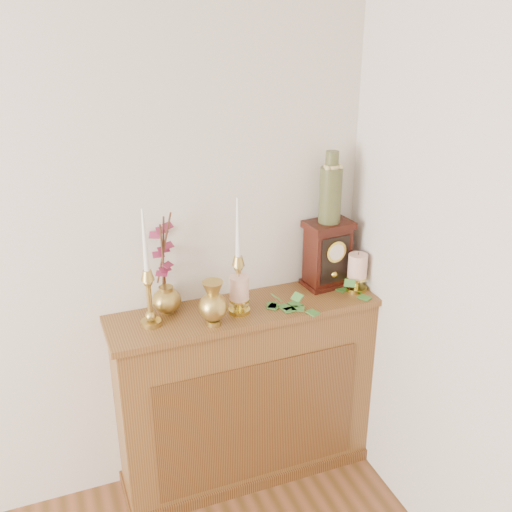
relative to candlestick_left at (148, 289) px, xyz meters
name	(u,v)px	position (x,y,z in m)	size (l,w,h in m)	color
console_shelf	(247,398)	(0.43, 0.01, -0.66)	(1.24, 0.34, 0.93)	brown
candlestick_left	(148,289)	(0.00, 0.00, 0.00)	(0.09, 0.09, 0.52)	#AF9646
candlestick_center	(238,274)	(0.39, 0.01, 0.00)	(0.09, 0.09, 0.51)	#AF9646
bud_vase	(213,304)	(0.25, -0.09, -0.07)	(0.12, 0.12, 0.20)	#AF9646
ginger_jar	(164,265)	(0.09, 0.12, 0.04)	(0.19, 0.21, 0.47)	#AF9646
pillar_candle_left	(239,292)	(0.38, -0.03, -0.07)	(0.09, 0.09, 0.18)	gold
pillar_candle_right	(357,270)	(0.97, -0.03, -0.07)	(0.10, 0.10, 0.19)	gold
ivy_garland	(308,298)	(0.71, -0.05, -0.15)	(0.42, 0.24, 0.09)	#356F2A
mantel_clock	(328,255)	(0.86, 0.08, -0.01)	(0.23, 0.17, 0.32)	#33100A
ceramic_vase	(330,191)	(0.86, 0.08, 0.30)	(0.10, 0.10, 0.33)	#1B3726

